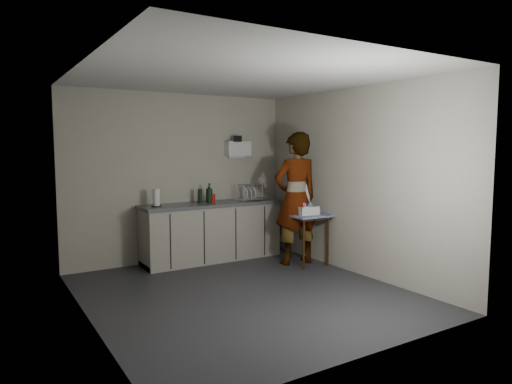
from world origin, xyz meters
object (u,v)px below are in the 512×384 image
standing_man (296,198)px  dark_bottle (200,196)px  kitchen_counter (212,233)px  soap_bottle (209,193)px  side_table (307,221)px  paper_towel (156,198)px  bakery_box (305,208)px  soda_can (213,198)px  dish_rack (249,197)px

standing_man → dark_bottle: size_ratio=9.03×
kitchen_counter → soap_bottle: size_ratio=7.37×
side_table → dark_bottle: 1.69m
paper_towel → bakery_box: bearing=-26.3°
kitchen_counter → dark_bottle: 0.62m
soap_bottle → side_table: bearing=-41.3°
paper_towel → standing_man: bearing=-24.4°
kitchen_counter → bakery_box: size_ratio=5.15×
dark_bottle → paper_towel: (-0.72, -0.05, 0.01)m
side_table → paper_towel: size_ratio=3.00×
soap_bottle → bakery_box: bearing=-41.1°
side_table → soap_bottle: size_ratio=2.54×
soda_can → side_table: bearing=-41.5°
soda_can → paper_towel: 0.90m
side_table → paper_towel: (-2.00, 1.00, 0.36)m
standing_man → bakery_box: bearing=130.8°
paper_towel → dish_rack: bearing=-1.5°
standing_man → dish_rack: 0.88m
dark_bottle → soda_can: bearing=-23.8°
soap_bottle → dark_bottle: (-0.14, 0.05, -0.04)m
soap_bottle → soda_can: (0.04, -0.03, -0.08)m
dish_rack → bakery_box: 1.03m
standing_man → paper_towel: size_ratio=7.77×
side_table → dish_rack: 1.10m
dish_rack → bakery_box: (0.43, -0.93, -0.10)m
kitchen_counter → dish_rack: size_ratio=5.98×
side_table → paper_towel: bearing=154.9°
kitchen_counter → side_table: size_ratio=2.90×
soda_can → dish_rack: size_ratio=0.37×
soda_can → paper_towel: (-0.90, 0.03, 0.05)m
soda_can → dark_bottle: bearing=156.2°
standing_man → soap_bottle: (-1.03, 0.86, 0.06)m
paper_towel → dish_rack: 1.55m
side_table → soap_bottle: bearing=140.2°
side_table → dark_bottle: size_ratio=3.48×
side_table → soda_can: bearing=140.0°
side_table → dark_bottle: (-1.28, 1.05, 0.35)m
soda_can → dark_bottle: dark_bottle is taller
kitchen_counter → standing_man: (0.99, -0.86, 0.57)m
side_table → kitchen_counter: bearing=139.0°
side_table → standing_man: size_ratio=0.39×
paper_towel → dark_bottle: bearing=3.9°
dark_bottle → bakery_box: size_ratio=0.51×
side_table → dish_rack: dish_rack is taller
dish_rack → soda_can: bearing=179.0°
soda_can → paper_towel: bearing=178.0°
soap_bottle → bakery_box: 1.50m
standing_man → kitchen_counter: bearing=-36.5°
standing_man → soda_can: 1.29m
bakery_box → side_table: bearing=-42.5°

